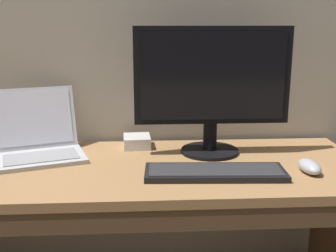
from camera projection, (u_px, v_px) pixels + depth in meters
desk at (137, 219)px, 1.50m from camera, size 1.63×0.60×0.72m
laptop_silver at (39, 141)px, 1.55m from camera, size 0.38×0.37×0.24m
external_monitor at (212, 84)px, 1.52m from camera, size 0.57×0.22×0.47m
wired_keyboard at (215, 172)px, 1.36m from camera, size 0.46×0.17×0.02m
computer_mouse at (309, 166)px, 1.39m from camera, size 0.07×0.12×0.04m
external_drive_box at (136, 142)px, 1.67m from camera, size 0.11×0.12×0.05m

